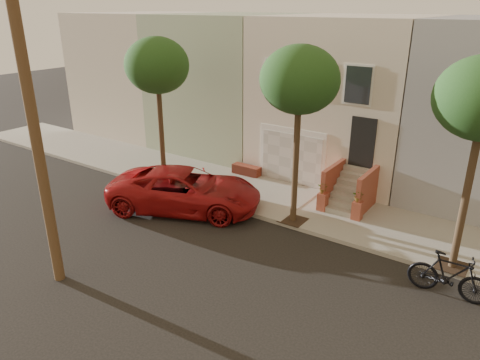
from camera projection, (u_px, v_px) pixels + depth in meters
The scene contains 7 objects.
ground at pixel (206, 262), 14.20m from camera, with size 90.00×90.00×0.00m, color black.
sidewalk at pixel (288, 202), 18.27m from camera, with size 40.00×3.70×0.15m, color gray.
house_row at pixel (351, 93), 21.42m from camera, with size 33.10×11.70×7.00m.
tree_left at pixel (157, 66), 18.18m from camera, with size 2.70×2.57×6.30m.
tree_mid at pixel (300, 81), 14.73m from camera, with size 2.70×2.57×6.30m.
pickup_truck at pixel (185, 190), 17.57m from camera, with size 2.73×5.92×1.65m, color maroon.
motorcycle at pixel (450, 276), 12.30m from camera, with size 0.62×2.20×1.32m, color black.
Camera 1 is at (7.89, -9.46, 7.61)m, focal length 33.54 mm.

